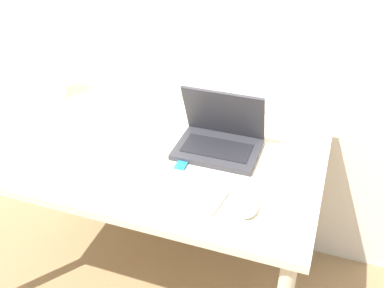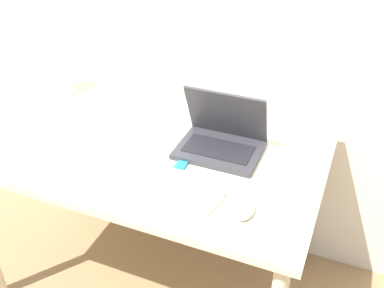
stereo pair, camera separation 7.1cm
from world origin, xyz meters
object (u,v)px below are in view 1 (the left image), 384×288
(vase, at_px, (48,67))
(mp3_player, at_px, (182,165))
(laptop, at_px, (220,136))
(keyboard, at_px, (163,184))
(mouse, at_px, (248,208))

(vase, xyz_separation_m, mp3_player, (0.75, -0.32, -0.13))
(laptop, bearing_deg, keyboard, -111.32)
(mouse, bearing_deg, laptop, 120.45)
(vase, bearing_deg, mouse, -24.95)
(keyboard, xyz_separation_m, vase, (-0.73, 0.45, 0.13))
(vase, distance_m, mp3_player, 0.82)
(mouse, height_order, vase, vase)
(vase, bearing_deg, keyboard, -31.50)
(laptop, distance_m, mouse, 0.37)
(vase, relative_size, mp3_player, 5.25)
(mp3_player, bearing_deg, vase, 156.98)
(laptop, bearing_deg, mouse, -59.55)
(vase, bearing_deg, mp3_player, -23.02)
(mouse, xyz_separation_m, mp3_player, (-0.28, 0.16, -0.01))
(keyboard, relative_size, mp3_player, 7.95)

